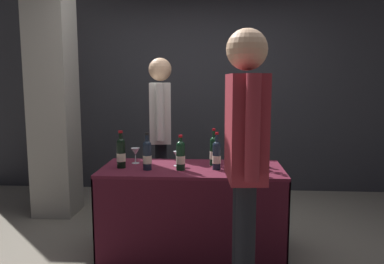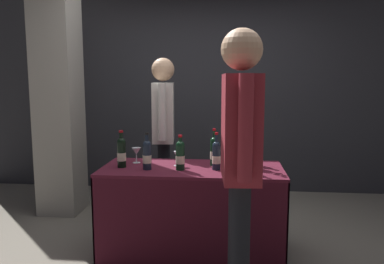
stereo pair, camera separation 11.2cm
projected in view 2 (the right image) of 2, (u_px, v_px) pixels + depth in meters
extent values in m
plane|color=gray|center=(192.00, 253.00, 3.30)|extent=(12.00, 12.00, 0.00)
cube|color=#2D2D33|center=(207.00, 72.00, 5.06)|extent=(6.57, 0.12, 3.17)
cube|color=gray|center=(56.00, 54.00, 4.12)|extent=(0.43, 0.43, 3.53)
cube|color=#4C1423|center=(192.00, 169.00, 3.20)|extent=(1.52, 0.66, 0.02)
cube|color=#3E101D|center=(188.00, 227.00, 2.93)|extent=(1.52, 0.01, 0.73)
cube|color=#3E101D|center=(195.00, 200.00, 3.57)|extent=(1.52, 0.01, 0.73)
cube|color=#3E101D|center=(106.00, 209.00, 3.32)|extent=(0.01, 0.66, 0.73)
cube|color=#3E101D|center=(282.00, 215.00, 3.18)|extent=(0.01, 0.66, 0.73)
cylinder|color=#192333|center=(147.00, 157.00, 3.11)|extent=(0.07, 0.07, 0.21)
sphere|color=#192333|center=(147.00, 145.00, 3.09)|extent=(0.07, 0.07, 0.07)
cylinder|color=#192333|center=(147.00, 140.00, 3.09)|extent=(0.03, 0.03, 0.08)
cylinder|color=black|center=(147.00, 134.00, 3.08)|extent=(0.03, 0.03, 0.02)
cylinder|color=beige|center=(147.00, 159.00, 3.11)|extent=(0.07, 0.07, 0.07)
cylinder|color=#38230F|center=(238.00, 155.00, 3.07)|extent=(0.07, 0.07, 0.26)
sphere|color=#38230F|center=(238.00, 139.00, 3.05)|extent=(0.07, 0.07, 0.07)
cylinder|color=#38230F|center=(238.00, 135.00, 3.05)|extent=(0.03, 0.03, 0.07)
cylinder|color=#B7932D|center=(238.00, 129.00, 3.04)|extent=(0.03, 0.03, 0.02)
cylinder|color=beige|center=(238.00, 157.00, 3.07)|extent=(0.07, 0.07, 0.08)
cylinder|color=black|center=(214.00, 153.00, 3.25)|extent=(0.07, 0.07, 0.21)
sphere|color=black|center=(214.00, 141.00, 3.24)|extent=(0.06, 0.06, 0.06)
cylinder|color=black|center=(214.00, 136.00, 3.23)|extent=(0.02, 0.02, 0.09)
cylinder|color=maroon|center=(214.00, 130.00, 3.22)|extent=(0.03, 0.03, 0.02)
cylinder|color=beige|center=(214.00, 155.00, 3.25)|extent=(0.07, 0.07, 0.07)
cylinder|color=black|center=(180.00, 158.00, 3.09)|extent=(0.07, 0.07, 0.20)
sphere|color=black|center=(180.00, 145.00, 3.08)|extent=(0.07, 0.07, 0.07)
cylinder|color=black|center=(180.00, 141.00, 3.07)|extent=(0.03, 0.03, 0.07)
cylinder|color=maroon|center=(180.00, 136.00, 3.07)|extent=(0.03, 0.03, 0.02)
cylinder|color=beige|center=(180.00, 160.00, 3.09)|extent=(0.07, 0.07, 0.07)
cylinder|color=black|center=(122.00, 155.00, 3.19)|extent=(0.07, 0.07, 0.21)
sphere|color=black|center=(121.00, 142.00, 3.17)|extent=(0.07, 0.07, 0.07)
cylinder|color=black|center=(121.00, 137.00, 3.17)|extent=(0.03, 0.03, 0.08)
cylinder|color=maroon|center=(121.00, 131.00, 3.16)|extent=(0.04, 0.04, 0.02)
cylinder|color=beige|center=(122.00, 157.00, 3.19)|extent=(0.07, 0.07, 0.07)
cylinder|color=black|center=(248.00, 150.00, 3.32)|extent=(0.08, 0.08, 0.24)
sphere|color=black|center=(248.00, 137.00, 3.31)|extent=(0.08, 0.08, 0.08)
cylinder|color=black|center=(248.00, 132.00, 3.30)|extent=(0.03, 0.03, 0.09)
cylinder|color=#B7932D|center=(248.00, 126.00, 3.30)|extent=(0.04, 0.04, 0.02)
cylinder|color=beige|center=(248.00, 152.00, 3.33)|extent=(0.08, 0.08, 0.08)
cylinder|color=#192333|center=(216.00, 158.00, 3.10)|extent=(0.07, 0.07, 0.20)
sphere|color=#192333|center=(216.00, 145.00, 3.09)|extent=(0.07, 0.07, 0.07)
cylinder|color=#192333|center=(217.00, 140.00, 3.08)|extent=(0.02, 0.02, 0.09)
cylinder|color=maroon|center=(217.00, 134.00, 3.07)|extent=(0.03, 0.03, 0.02)
cylinder|color=beige|center=(216.00, 160.00, 3.10)|extent=(0.07, 0.07, 0.06)
cylinder|color=silver|center=(137.00, 163.00, 3.37)|extent=(0.07, 0.07, 0.00)
cylinder|color=silver|center=(136.00, 159.00, 3.36)|extent=(0.01, 0.01, 0.07)
cone|color=silver|center=(136.00, 151.00, 3.36)|extent=(0.08, 0.08, 0.06)
cylinder|color=silver|center=(178.00, 166.00, 3.25)|extent=(0.07, 0.07, 0.00)
cylinder|color=silver|center=(178.00, 162.00, 3.25)|extent=(0.01, 0.01, 0.06)
cone|color=silver|center=(178.00, 155.00, 3.24)|extent=(0.07, 0.07, 0.06)
cylinder|color=silver|center=(251.00, 157.00, 3.16)|extent=(0.10, 0.10, 0.18)
cylinder|color=#38722D|center=(252.00, 145.00, 3.17)|extent=(0.04, 0.02, 0.20)
ellipsoid|color=gold|center=(254.00, 133.00, 3.16)|extent=(0.03, 0.03, 0.05)
cylinder|color=#38722D|center=(252.00, 142.00, 3.15)|extent=(0.02, 0.02, 0.25)
ellipsoid|color=gold|center=(253.00, 128.00, 3.12)|extent=(0.03, 0.03, 0.05)
cylinder|color=#38722D|center=(254.00, 140.00, 3.14)|extent=(0.05, 0.01, 0.29)
ellipsoid|color=#E05B1E|center=(257.00, 122.00, 3.12)|extent=(0.03, 0.03, 0.05)
cylinder|color=#38722D|center=(252.00, 145.00, 3.16)|extent=(0.02, 0.02, 0.20)
ellipsoid|color=#E05B1E|center=(251.00, 133.00, 3.16)|extent=(0.03, 0.03, 0.05)
cylinder|color=#38722D|center=(250.00, 142.00, 3.12)|extent=(0.03, 0.02, 0.27)
ellipsoid|color=pink|center=(251.00, 125.00, 3.10)|extent=(0.03, 0.03, 0.05)
cylinder|color=#38722D|center=(249.00, 143.00, 3.16)|extent=(0.03, 0.01, 0.24)
ellipsoid|color=pink|center=(248.00, 129.00, 3.15)|extent=(0.03, 0.03, 0.05)
cylinder|color=black|center=(165.00, 178.00, 4.13)|extent=(0.12, 0.12, 0.85)
cylinder|color=black|center=(164.00, 183.00, 3.96)|extent=(0.12, 0.12, 0.85)
cube|color=beige|center=(163.00, 112.00, 3.94)|extent=(0.26, 0.47, 0.60)
sphere|color=tan|center=(163.00, 69.00, 3.88)|extent=(0.23, 0.23, 0.23)
cylinder|color=beige|center=(165.00, 108.00, 4.21)|extent=(0.08, 0.08, 0.56)
cylinder|color=beige|center=(162.00, 112.00, 3.67)|extent=(0.08, 0.08, 0.56)
cylinder|color=black|center=(240.00, 254.00, 2.29)|extent=(0.12, 0.12, 0.89)
cylinder|color=black|center=(237.00, 243.00, 2.45)|extent=(0.12, 0.12, 0.89)
cube|color=maroon|center=(241.00, 127.00, 2.27)|extent=(0.24, 0.43, 0.63)
sphere|color=tan|center=(242.00, 49.00, 2.21)|extent=(0.25, 0.25, 0.25)
cylinder|color=maroon|center=(245.00, 129.00, 2.02)|extent=(0.08, 0.08, 0.58)
cylinder|color=maroon|center=(237.00, 119.00, 2.52)|extent=(0.08, 0.08, 0.58)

